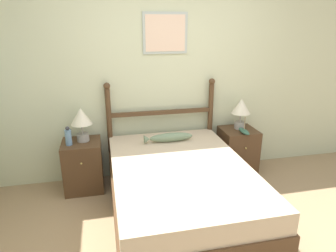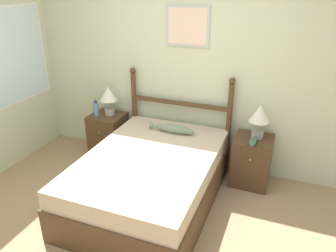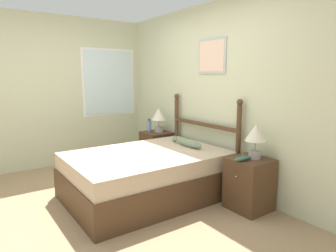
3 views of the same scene
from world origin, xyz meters
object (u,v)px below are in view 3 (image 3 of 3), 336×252
nightstand_right (249,184)px  table_lamp_right (256,136)px  nightstand_left (156,150)px  table_lamp_left (159,116)px  model_boat (243,158)px  bed (147,175)px  fish_pillow (187,143)px  bottle (149,125)px

nightstand_right → table_lamp_right: (0.02, 0.04, 0.57)m
nightstand_left → table_lamp_left: 0.58m
nightstand_right → model_boat: (0.00, -0.14, 0.33)m
bed → fish_pillow: size_ratio=3.36×
table_lamp_left → bottle: bearing=-148.6°
table_lamp_left → fish_pillow: 1.04m
bed → model_boat: (1.00, 0.65, 0.35)m
nightstand_right → bed: bearing=-141.8°
table_lamp_left → bottle: 0.25m
bed → model_boat: bearing=32.9°
bed → nightstand_right: nightstand_right is taller
table_lamp_right → fish_pillow: 1.04m
bed → model_boat: size_ratio=7.95×
table_lamp_left → fish_pillow: size_ratio=0.68×
table_lamp_left → model_boat: (1.97, -0.17, -0.24)m
nightstand_left → table_lamp_right: (2.03, 0.04, 0.57)m
table_lamp_right → table_lamp_left: bearing=-179.8°
bed → nightstand_right: size_ratio=3.25×
nightstand_right → table_lamp_left: (-1.97, 0.03, 0.57)m
nightstand_right → bottle: bearing=-178.3°
table_lamp_right → bottle: table_lamp_right is taller
bed → nightstand_right: (1.00, 0.79, 0.02)m
bed → table_lamp_right: bearing=38.9°
bottle → model_boat: bottle is taller
nightstand_right → model_boat: bearing=-89.5°
bed → bottle: (-1.13, 0.72, 0.42)m
bed → bottle: bearing=147.2°
nightstand_right → fish_pillow: bearing=-171.3°
bed → table_lamp_left: table_lamp_left is taller
nightstand_right → bottle: (-2.13, -0.06, 0.41)m
table_lamp_right → model_boat: size_ratio=1.62×
table_lamp_left → nightstand_left: bearing=-131.3°
nightstand_right → model_boat: model_boat is taller
bed → table_lamp_left: size_ratio=4.92×
model_boat → table_lamp_right: bearing=82.7°
bed → bottle: bottle is taller
nightstand_right → table_lamp_right: bearing=59.0°
bed → table_lamp_right: size_ratio=4.92×
nightstand_right → nightstand_left: bearing=180.0°
table_lamp_left → fish_pillow: bearing=-10.3°
nightstand_left → model_boat: model_boat is taller
nightstand_right → table_lamp_left: bearing=179.1°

